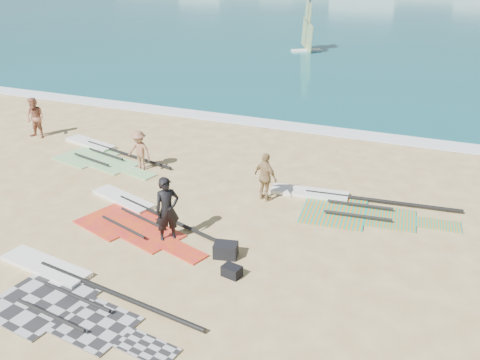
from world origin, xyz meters
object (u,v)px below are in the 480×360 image
at_px(gear_bag_far, 232,271).
at_px(rig_red, 134,216).
at_px(rig_green, 100,153).
at_px(beachgoer_mid, 139,151).
at_px(rig_orange, 344,205).
at_px(gear_bag_near, 226,250).
at_px(person_wetsuit, 167,210).
at_px(beachgoer_back, 266,177).
at_px(beachgoer_left, 35,118).
at_px(rig_grey, 65,292).

bearing_deg(gear_bag_far, rig_red, 155.89).
bearing_deg(rig_green, beachgoer_mid, -2.89).
height_order(gear_bag_far, beachgoer_mid, beachgoer_mid).
bearing_deg(rig_green, rig_orange, 9.83).
height_order(gear_bag_near, person_wetsuit, person_wetsuit).
height_order(gear_bag_near, gear_bag_far, gear_bag_near).
bearing_deg(beachgoer_back, gear_bag_far, 124.37).
bearing_deg(beachgoer_left, person_wetsuit, -31.05).
bearing_deg(person_wetsuit, beachgoer_back, 16.68).
distance_m(rig_red, beachgoer_back, 4.29).
distance_m(beachgoer_left, beachgoer_back, 11.23).
distance_m(beachgoer_mid, beachgoer_back, 5.13).
bearing_deg(rig_grey, beachgoer_mid, 116.67).
xyz_separation_m(rig_grey, gear_bag_far, (3.42, 2.19, 0.09)).
height_order(gear_bag_near, beachgoer_left, beachgoer_left).
bearing_deg(gear_bag_far, beachgoer_mid, 138.87).
distance_m(rig_orange, beachgoer_mid, 7.62).
bearing_deg(rig_red, rig_green, 154.55).
bearing_deg(rig_red, gear_bag_near, 2.63).
bearing_deg(gear_bag_near, rig_red, 163.91).
height_order(rig_orange, gear_bag_far, gear_bag_far).
bearing_deg(rig_orange, beachgoer_left, 168.56).
height_order(rig_grey, person_wetsuit, person_wetsuit).
distance_m(rig_grey, person_wetsuit, 3.47).
bearing_deg(rig_grey, rig_green, 129.14).
height_order(rig_grey, beachgoer_back, beachgoer_back).
bearing_deg(beachgoer_back, rig_green, 15.44).
xyz_separation_m(beachgoer_left, beachgoer_back, (11.04, -2.04, -0.06)).
bearing_deg(rig_orange, gear_bag_near, -124.60).
distance_m(gear_bag_near, beachgoer_left, 12.56).
xyz_separation_m(rig_orange, person_wetsuit, (-4.18, -3.94, 0.91)).
bearing_deg(beachgoer_back, gear_bag_near, 118.32).
xyz_separation_m(rig_orange, gear_bag_near, (-2.34, -4.13, 0.15)).
relative_size(rig_red, beachgoer_left, 3.20).
height_order(rig_orange, beachgoer_mid, beachgoer_mid).
bearing_deg(beachgoer_left, gear_bag_far, -29.62).
xyz_separation_m(gear_bag_far, beachgoer_back, (-0.65, 4.39, 0.67)).
bearing_deg(gear_bag_far, rig_green, 144.50).
bearing_deg(rig_red, beachgoer_mid, 137.35).
bearing_deg(gear_bag_near, gear_bag_far, -57.23).
distance_m(rig_red, beachgoer_mid, 3.76).
bearing_deg(rig_green, gear_bag_far, -20.80).
distance_m(rig_green, rig_orange, 9.95).
height_order(rig_green, person_wetsuit, person_wetsuit).
xyz_separation_m(gear_bag_near, gear_bag_far, (0.50, -0.78, -0.06)).
bearing_deg(rig_orange, gear_bag_far, -115.61).
bearing_deg(rig_red, beachgoer_left, 167.66).
height_order(rig_green, beachgoer_left, beachgoer_left).
relative_size(rig_grey, gear_bag_near, 10.09).
bearing_deg(beachgoer_mid, person_wetsuit, -40.29).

